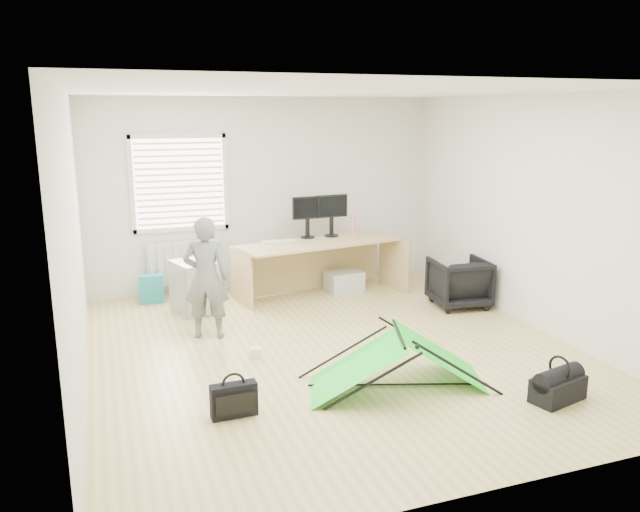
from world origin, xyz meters
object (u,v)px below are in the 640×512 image
object	(u,v)px
duffel_bag	(558,389)
filing_cabinet	(193,287)
thermos	(353,226)
kite	(398,360)
monitor_right	(331,221)
office_chair	(459,282)
storage_crate	(344,281)
desk	(321,269)
person	(206,278)
laptop_bag	(234,400)
monitor_left	(307,223)

from	to	relation	value
duffel_bag	filing_cabinet	bearing A→B (deg)	112.16
thermos	kite	size ratio (longest dim) A/B	0.16
monitor_right	office_chair	size ratio (longest dim) A/B	0.65
monitor_right	storage_crate	world-z (taller)	monitor_right
desk	office_chair	distance (m)	1.86
monitor_right	person	size ratio (longest dim) A/B	0.33
filing_cabinet	monitor_right	bearing A→B (deg)	-5.85
person	kite	size ratio (longest dim) A/B	0.83
office_chair	person	distance (m)	3.32
person	laptop_bag	world-z (taller)	person
desk	person	world-z (taller)	person
filing_cabinet	thermos	size ratio (longest dim) A/B	2.51
thermos	person	world-z (taller)	person
kite	storage_crate	xyz separation A→B (m)	(0.71, 3.12, -0.12)
monitor_left	laptop_bag	bearing A→B (deg)	-120.91
person	duffel_bag	size ratio (longest dim) A/B	2.76
storage_crate	laptop_bag	size ratio (longest dim) A/B	1.28
storage_crate	laptop_bag	bearing A→B (deg)	-125.47
monitor_left	thermos	size ratio (longest dim) A/B	1.71
storage_crate	duffel_bag	world-z (taller)	storage_crate
thermos	office_chair	world-z (taller)	thermos
office_chair	monitor_right	bearing A→B (deg)	-39.31
filing_cabinet	monitor_left	distance (m)	1.84
storage_crate	person	bearing A→B (deg)	-150.48
person	laptop_bag	xyz separation A→B (m)	(-0.12, -1.97, -0.55)
kite	duffel_bag	xyz separation A→B (m)	(1.20, -0.75, -0.15)
laptop_bag	monitor_left	bearing A→B (deg)	60.92
desk	laptop_bag	distance (m)	3.58
filing_cabinet	monitor_right	distance (m)	2.17
storage_crate	office_chair	bearing A→B (deg)	-45.57
monitor_right	kite	world-z (taller)	monitor_right
monitor_left	person	size ratio (longest dim) A/B	0.32
monitor_left	laptop_bag	distance (m)	3.89
monitor_left	kite	distance (m)	3.37
monitor_right	kite	distance (m)	3.41
office_chair	storage_crate	distance (m)	1.65
person	kite	xyz separation A→B (m)	(1.44, -1.90, -0.43)
office_chair	duffel_bag	world-z (taller)	office_chair
monitor_right	storage_crate	xyz separation A→B (m)	(0.13, -0.17, -0.85)
kite	duffel_bag	bearing A→B (deg)	-13.25
thermos	storage_crate	bearing A→B (deg)	-139.37
monitor_right	duffel_bag	world-z (taller)	monitor_right
person	laptop_bag	size ratio (longest dim) A/B	3.55
monitor_left	duffel_bag	bearing A→B (deg)	-79.22
thermos	laptop_bag	xyz separation A→B (m)	(-2.48, -3.37, -0.76)
kite	laptop_bag	distance (m)	1.57
desk	duffel_bag	distance (m)	3.84
duffel_bag	thermos	bearing A→B (deg)	79.94
monitor_right	duffel_bag	size ratio (longest dim) A/B	0.91
filing_cabinet	storage_crate	size ratio (longest dim) A/B	1.32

